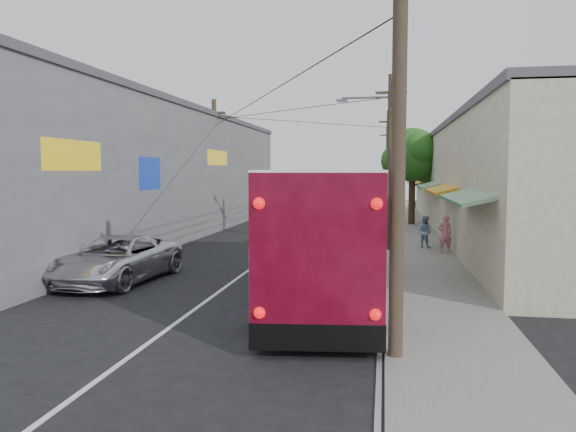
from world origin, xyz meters
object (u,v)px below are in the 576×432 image
at_px(jeepney, 117,259).
at_px(pedestrian_far, 425,232).
at_px(parked_car_mid, 378,222).
at_px(parked_car_far, 380,208).
at_px(parked_suv, 362,227).
at_px(pedestrian_near, 445,234).
at_px(coach_bus, 319,229).

distance_m(jeepney, pedestrian_far, 14.30).
xyz_separation_m(parked_car_mid, parked_car_far, (0.00, 12.99, 0.01)).
relative_size(jeepney, parked_suv, 1.00).
bearing_deg(pedestrian_near, parked_car_far, -85.92).
relative_size(jeepney, pedestrian_near, 3.31).
distance_m(coach_bus, parked_suv, 12.58).
distance_m(jeepney, pedestrian_near, 13.89).
distance_m(pedestrian_near, pedestrian_far, 1.78).
height_order(jeepney, parked_car_far, jeepney).
xyz_separation_m(jeepney, pedestrian_near, (11.40, 7.93, 0.19)).
height_order(jeepney, pedestrian_near, pedestrian_near).
bearing_deg(parked_suv, parked_car_mid, 71.18).
height_order(coach_bus, parked_car_mid, coach_bus).
bearing_deg(parked_car_mid, pedestrian_far, -67.49).
height_order(coach_bus, pedestrian_near, coach_bus).
distance_m(coach_bus, pedestrian_far, 10.59).
xyz_separation_m(parked_car_far, pedestrian_near, (3.00, -21.05, 0.24)).
bearing_deg(coach_bus, jeepney, 171.48).
height_order(jeepney, parked_suv, parked_suv).
bearing_deg(parked_car_mid, parked_suv, -98.77).
bearing_deg(pedestrian_far, parked_suv, -7.37).
relative_size(jeepney, parked_car_mid, 1.34).
relative_size(coach_bus, pedestrian_near, 7.90).
xyz_separation_m(jeepney, parked_car_far, (8.40, 28.98, -0.06)).
bearing_deg(parked_suv, coach_bus, -100.50).
distance_m(parked_suv, pedestrian_near, 5.75).
relative_size(parked_car_mid, pedestrian_near, 2.47).
bearing_deg(jeepney, pedestrian_far, 46.29).
bearing_deg(pedestrian_near, pedestrian_far, -69.12).
height_order(parked_car_mid, parked_car_far, parked_car_far).
distance_m(parked_car_far, pedestrian_far, 19.57).
distance_m(jeepney, parked_car_far, 30.17).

